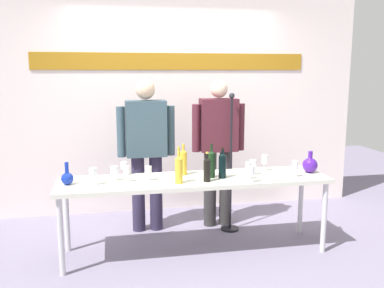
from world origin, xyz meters
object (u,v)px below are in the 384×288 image
object	(u,v)px
wine_glass_left_0	(148,171)
wine_glass_right_1	(265,160)
wine_glass_right_2	(253,164)
wine_glass_left_2	(93,173)
wine_glass_left_1	(114,171)
wine_bottle_0	(211,163)
wine_bottle_3	(222,165)
decanter_blue_right	(310,165)
presenter_left	(146,146)
wine_glass_left_3	(126,171)
display_table	(195,184)
presenter_right	(218,144)
wine_glass_right_3	(252,170)
wine_bottle_2	(207,169)
wine_glass_right_4	(248,167)
decanter_blue_left	(67,178)
microphone_stand	(230,186)
wine_glass_left_4	(124,166)
wine_bottle_4	(183,161)
wine_bottle_1	(179,169)
wine_glass_right_0	(295,166)

from	to	relation	value
wine_glass_left_0	wine_glass_right_1	bearing A→B (deg)	7.40
wine_glass_right_2	wine_glass_left_2	bearing A→B (deg)	-176.68
wine_glass_left_1	wine_bottle_0	bearing A→B (deg)	-3.77
wine_glass_left_2	wine_bottle_3	bearing A→B (deg)	0.92
decanter_blue_right	wine_glass_right_2	xyz separation A→B (m)	(-0.59, 0.03, 0.03)
presenter_left	wine_glass_left_1	distance (m)	0.71
wine_glass_left_3	display_table	bearing A→B (deg)	0.59
presenter_left	wine_bottle_3	xyz separation A→B (m)	(0.66, -0.70, -0.08)
decanter_blue_right	wine_glass_left_3	distance (m)	1.82
wine_glass_right_2	presenter_right	bearing A→B (deg)	106.39
display_table	wine_glass_right_3	distance (m)	0.56
decanter_blue_right	wine_glass_left_2	world-z (taller)	decanter_blue_right
display_table	wine_bottle_3	world-z (taller)	wine_bottle_3
wine_glass_right_3	wine_glass_right_1	bearing A→B (deg)	55.22
wine_bottle_3	wine_bottle_2	bearing A→B (deg)	-150.28
wine_glass_right_2	wine_glass_right_4	distance (m)	0.19
wine_bottle_3	wine_glass_left_1	distance (m)	1.01
wine_glass_left_1	decanter_blue_left	bearing A→B (deg)	-172.12
presenter_left	wine_glass_left_0	world-z (taller)	presenter_left
display_table	wine_glass_right_1	distance (m)	0.79
wine_glass_right_1	microphone_stand	distance (m)	0.54
wine_glass_left_2	wine_glass_left_4	xyz separation A→B (m)	(0.28, 0.30, -0.01)
wine_glass_left_4	microphone_stand	xyz separation A→B (m)	(1.15, 0.24, -0.33)
wine_bottle_3	wine_glass_left_2	xyz separation A→B (m)	(-1.19, -0.02, -0.02)
wine_bottle_2	microphone_stand	xyz separation A→B (m)	(0.41, 0.62, -0.35)
wine_glass_left_2	presenter_right	bearing A→B (deg)	28.33
wine_bottle_2	wine_glass_right_4	distance (m)	0.40
wine_bottle_3	wine_bottle_4	distance (m)	0.39
wine_bottle_0	wine_bottle_1	size ratio (longest dim) A/B	0.98
presenter_right	wine_glass_right_0	world-z (taller)	presenter_right
wine_bottle_1	wine_glass_left_0	distance (m)	0.30
presenter_right	decanter_blue_right	bearing A→B (deg)	-40.65
wine_bottle_0	wine_bottle_3	bearing A→B (deg)	-20.44
wine_bottle_0	wine_glass_left_2	size ratio (longest dim) A/B	2.12
decanter_blue_right	wine_glass_right_3	world-z (taller)	decanter_blue_right
wine_bottle_2	wine_glass_left_4	world-z (taller)	wine_bottle_2
wine_bottle_4	wine_bottle_2	bearing A→B (deg)	-60.02
presenter_right	wine_glass_right_3	distance (m)	0.92
wine_glass_left_1	wine_glass_left_4	size ratio (longest dim) A/B	0.98
wine_bottle_2	wine_glass_right_1	xyz separation A→B (m)	(0.67, 0.29, -0.00)
presenter_right	wine_bottle_0	world-z (taller)	presenter_right
wine_glass_left_2	wine_bottle_1	bearing A→B (deg)	-6.54
wine_glass_right_2	microphone_stand	world-z (taller)	microphone_stand
wine_glass_right_2	presenter_left	bearing A→B (deg)	147.31
wine_glass_right_0	decanter_blue_left	bearing A→B (deg)	176.33
wine_bottle_0	wine_glass_right_4	xyz separation A→B (m)	(0.32, -0.13, -0.03)
wine_bottle_4	wine_glass_left_1	world-z (taller)	wine_bottle_4
wine_bottle_1	wine_glass_right_3	size ratio (longest dim) A/B	2.15
wine_bottle_2	wine_bottle_3	bearing A→B (deg)	29.72
wine_bottle_4	wine_glass_left_3	xyz separation A→B (m)	(-0.56, -0.16, -0.03)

